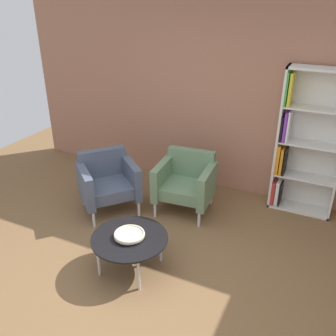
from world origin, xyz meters
TOP-DOWN VIEW (x-y plane):
  - ground_plane at (0.00, 0.00)m, footprint 8.32×8.32m
  - brick_back_panel at (0.00, 2.46)m, footprint 6.40×0.12m
  - bookshelf_tall at (1.14, 2.25)m, footprint 0.80×0.30m
  - coffee_table_low at (-0.24, 0.21)m, footprint 0.80×0.80m
  - decorative_bowl at (-0.24, 0.21)m, footprint 0.32×0.32m
  - armchair_corner_red at (-1.13, 1.14)m, footprint 0.94×0.95m
  - armchair_near_window at (-0.18, 1.58)m, footprint 0.77×0.71m

SIDE VIEW (x-z plane):
  - ground_plane at x=0.00m, z-range 0.00..0.00m
  - coffee_table_low at x=-0.24m, z-range 0.17..0.57m
  - armchair_corner_red at x=-1.13m, z-range 0.02..0.80m
  - armchair_near_window at x=-0.18m, z-range 0.02..0.80m
  - decorative_bowl at x=-0.24m, z-range 0.41..0.46m
  - bookshelf_tall at x=1.14m, z-range -0.03..1.87m
  - brick_back_panel at x=0.00m, z-range 0.00..2.90m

